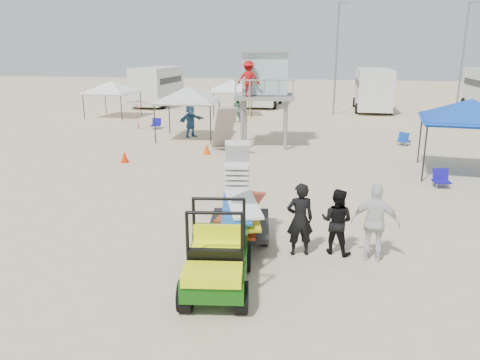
% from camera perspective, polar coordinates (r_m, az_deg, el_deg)
% --- Properties ---
extents(ground, '(140.00, 140.00, 0.00)m').
position_cam_1_polar(ground, '(10.48, -5.93, -11.10)').
color(ground, beige).
rests_on(ground, ground).
extents(utility_cart, '(1.49, 2.49, 1.79)m').
position_cam_1_polar(utility_cart, '(9.39, -2.97, -8.71)').
color(utility_cart, '#0F4D0C').
rests_on(utility_cart, ground).
extents(surf_trailer, '(1.74, 2.78, 2.29)m').
position_cam_1_polar(surf_trailer, '(11.47, -0.18, -3.54)').
color(surf_trailer, black).
rests_on(surf_trailer, ground).
extents(man_left, '(0.73, 0.59, 1.76)m').
position_cam_1_polar(man_left, '(11.03, 7.31, -4.78)').
color(man_left, black).
rests_on(man_left, ground).
extents(man_mid, '(0.93, 0.82, 1.59)m').
position_cam_1_polar(man_mid, '(11.28, 11.71, -4.96)').
color(man_mid, black).
rests_on(man_mid, ground).
extents(man_right, '(1.13, 0.62, 1.83)m').
position_cam_1_polar(man_right, '(11.06, 16.17, -5.03)').
color(man_right, silver).
rests_on(man_right, ground).
extents(lifeguard_tower, '(3.16, 3.16, 4.58)m').
position_cam_1_polar(lifeguard_tower, '(23.64, 2.91, 12.46)').
color(lifeguard_tower, gray).
rests_on(lifeguard_tower, ground).
extents(canopy_blue, '(3.68, 3.68, 3.33)m').
position_cam_1_polar(canopy_blue, '(19.76, 26.41, 8.44)').
color(canopy_blue, black).
rests_on(canopy_blue, ground).
extents(canopy_white_a, '(3.31, 3.31, 3.24)m').
position_cam_1_polar(canopy_white_a, '(25.48, -6.40, 10.98)').
color(canopy_white_a, black).
rests_on(canopy_white_a, ground).
extents(canopy_white_b, '(3.28, 3.28, 2.97)m').
position_cam_1_polar(canopy_white_b, '(35.07, -15.40, 11.32)').
color(canopy_white_b, black).
rests_on(canopy_white_b, ground).
extents(canopy_white_c, '(3.49, 3.49, 3.01)m').
position_cam_1_polar(canopy_white_c, '(34.78, -0.99, 11.91)').
color(canopy_white_c, black).
rests_on(canopy_white_c, ground).
extents(umbrella_a, '(2.60, 2.62, 1.81)m').
position_cam_1_polar(umbrella_a, '(29.37, -12.43, 7.82)').
color(umbrella_a, '#B1122C').
rests_on(umbrella_a, ground).
extents(umbrella_b, '(2.56, 2.57, 1.65)m').
position_cam_1_polar(umbrella_b, '(31.67, 1.21, 8.57)').
color(umbrella_b, yellow).
rests_on(umbrella_b, ground).
extents(cone_near, '(0.34, 0.34, 0.50)m').
position_cam_1_polar(cone_near, '(20.79, -13.91, 2.78)').
color(cone_near, red).
rests_on(cone_near, ground).
extents(cone_far, '(0.34, 0.34, 0.50)m').
position_cam_1_polar(cone_far, '(21.83, -4.08, 3.80)').
color(cone_far, '#FF4C08').
rests_on(cone_far, ground).
extents(beach_chair_a, '(0.59, 0.63, 0.64)m').
position_cam_1_polar(beach_chair_a, '(29.43, -10.20, 6.78)').
color(beach_chair_a, '#100E9C').
rests_on(beach_chair_a, ground).
extents(beach_chair_b, '(0.61, 0.65, 0.64)m').
position_cam_1_polar(beach_chair_b, '(18.00, 23.30, 0.21)').
color(beach_chair_b, '#150D93').
rests_on(beach_chair_b, ground).
extents(beach_chair_c, '(0.73, 0.84, 0.64)m').
position_cam_1_polar(beach_chair_c, '(25.34, 19.33, 4.75)').
color(beach_chair_c, '#0E369A').
rests_on(beach_chair_c, ground).
extents(rv_far_left, '(2.64, 6.80, 3.25)m').
position_cam_1_polar(rv_far_left, '(41.76, -10.02, 11.38)').
color(rv_far_left, silver).
rests_on(rv_far_left, ground).
extents(rv_mid_left, '(2.65, 6.50, 3.25)m').
position_cam_1_polar(rv_mid_left, '(40.95, 2.85, 11.52)').
color(rv_mid_left, silver).
rests_on(rv_mid_left, ground).
extents(rv_mid_right, '(2.64, 7.00, 3.25)m').
position_cam_1_polar(rv_mid_right, '(39.17, 15.90, 10.77)').
color(rv_mid_right, silver).
rests_on(rv_mid_right, ground).
extents(light_pole_left, '(0.14, 0.14, 8.00)m').
position_cam_1_polar(light_pole_left, '(35.94, 11.64, 14.17)').
color(light_pole_left, slate).
rests_on(light_pole_left, ground).
extents(light_pole_right, '(0.14, 0.14, 8.00)m').
position_cam_1_polar(light_pole_right, '(38.55, 25.48, 13.10)').
color(light_pole_right, slate).
rests_on(light_pole_right, ground).
extents(distant_beachgoers, '(2.56, 7.21, 1.82)m').
position_cam_1_polar(distant_beachgoers, '(28.16, -3.71, 7.80)').
color(distant_beachgoers, '#4E835C').
rests_on(distant_beachgoers, ground).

